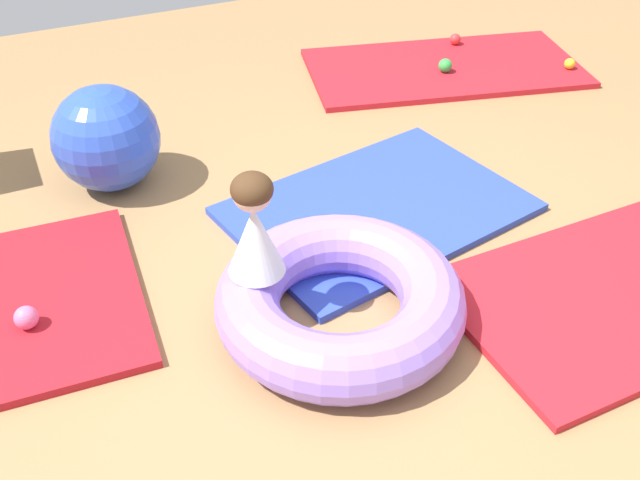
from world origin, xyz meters
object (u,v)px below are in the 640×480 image
inflatable_cushion (340,300)px  play_ball_red (455,39)px  play_ball_green (445,66)px  play_ball_yellow (570,64)px  child_in_white (254,226)px  exercise_ball_large (106,138)px  play_ball_pink (26,318)px

inflatable_cushion → play_ball_red: size_ratio=12.87×
play_ball_green → play_ball_yellow: size_ratio=1.26×
child_in_white → exercise_ball_large: bearing=-17.0°
child_in_white → play_ball_pink: 1.05m
play_ball_green → play_ball_yellow: (0.81, -0.32, -0.01)m
child_in_white → play_ball_red: size_ratio=5.64×
inflatable_cushion → play_ball_red: inflatable_cushion is taller
play_ball_pink → play_ball_yellow: bearing=16.2°
play_ball_red → play_ball_pink: bearing=-151.3°
inflatable_cushion → play_ball_green: size_ratio=11.18×
inflatable_cushion → play_ball_pink: inflatable_cushion is taller
play_ball_green → child_in_white: bearing=-139.6°
exercise_ball_large → play_ball_green: bearing=9.6°
child_in_white → play_ball_green: size_ratio=4.90×
inflatable_cushion → play_ball_yellow: (2.54, 1.58, -0.06)m
child_in_white → play_ball_red: bearing=-79.5°
child_in_white → play_ball_yellow: size_ratio=6.15×
inflatable_cushion → play_ball_yellow: 2.99m
exercise_ball_large → child_in_white: bearing=-75.6°
play_ball_yellow → exercise_ball_large: exercise_ball_large is taller
play_ball_yellow → inflatable_cushion: bearing=-148.1°
inflatable_cushion → child_in_white: size_ratio=2.28×
play_ball_red → exercise_ball_large: 2.81m
play_ball_green → play_ball_yellow: bearing=-21.3°
play_ball_pink → play_ball_yellow: size_ratio=1.35×
inflatable_cushion → play_ball_green: bearing=47.7°
play_ball_yellow → exercise_ball_large: bearing=-178.5°
inflatable_cushion → play_ball_red: 3.07m
inflatable_cushion → play_ball_pink: bearing=157.7°
child_in_white → play_ball_green: 2.69m
play_ball_yellow → play_ball_pink: bearing=-163.8°
play_ball_green → play_ball_yellow: play_ball_green is taller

